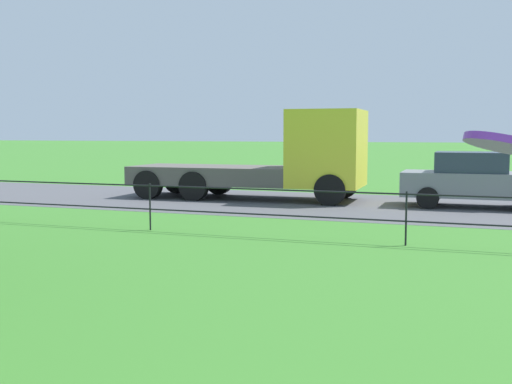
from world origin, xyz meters
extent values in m
cube|color=#4C4C51|center=(0.00, 20.28, 0.00)|extent=(80.00, 6.72, 0.01)
cylinder|color=black|center=(-2.67, 14.26, 0.50)|extent=(0.04, 0.04, 1.00)
cylinder|color=black|center=(2.67, 14.26, 0.50)|extent=(0.04, 0.04, 1.00)
cylinder|color=black|center=(0.00, 14.26, 0.45)|extent=(37.32, 0.03, 0.03)
cylinder|color=black|center=(0.00, 14.26, 0.95)|extent=(37.32, 0.03, 0.03)
cylinder|color=purple|center=(4.07, 4.87, 2.02)|extent=(0.38, 0.38, 0.09)
cube|color=yellow|center=(-0.49, 21.08, 1.60)|extent=(2.18, 2.38, 2.30)
cube|color=#283342|center=(0.40, 21.12, 1.94)|extent=(0.19, 1.84, 0.87)
cube|color=#56514C|center=(-4.14, 20.95, 0.73)|extent=(5.28, 2.49, 0.56)
cylinder|color=black|center=(-0.22, 22.15, 0.45)|extent=(0.91, 0.33, 0.90)
cylinder|color=black|center=(-0.14, 20.04, 0.45)|extent=(0.91, 0.33, 0.90)
cylinder|color=black|center=(-4.44, 21.99, 0.45)|extent=(0.91, 0.33, 0.90)
cylinder|color=black|center=(-4.36, 19.88, 0.45)|extent=(0.91, 0.33, 0.90)
cylinder|color=black|center=(-6.00, 21.94, 0.45)|extent=(0.91, 0.33, 0.90)
cylinder|color=black|center=(-5.92, 19.82, 0.45)|extent=(0.91, 0.33, 0.90)
cube|color=slate|center=(3.77, 21.00, 0.64)|extent=(4.03, 1.77, 0.68)
cube|color=#2D3847|center=(3.62, 21.00, 1.26)|extent=(1.93, 1.55, 0.56)
cylinder|color=black|center=(2.52, 21.78, 0.30)|extent=(0.60, 0.21, 0.60)
cylinder|color=black|center=(2.55, 20.17, 0.30)|extent=(0.60, 0.21, 0.60)
camera|label=1|loc=(4.01, 2.65, 2.06)|focal=43.97mm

